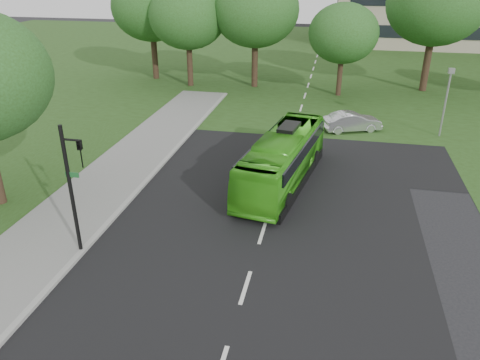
% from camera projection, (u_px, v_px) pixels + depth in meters
% --- Properties ---
extents(ground, '(160.00, 160.00, 0.00)m').
position_uv_depth(ground, '(255.00, 258.00, 19.19)').
color(ground, black).
rests_on(ground, ground).
extents(street_surfaces, '(120.00, 120.00, 0.15)m').
position_uv_depth(street_surfaces, '(297.00, 105.00, 39.42)').
color(street_surfaces, black).
rests_on(street_surfaces, ground).
extents(tree_park_a, '(7.20, 7.20, 9.57)m').
position_uv_depth(tree_park_a, '(188.00, 16.00, 43.01)').
color(tree_park_a, black).
rests_on(tree_park_a, ground).
extents(tree_park_b, '(7.98, 7.98, 10.47)m').
position_uv_depth(tree_park_b, '(255.00, 9.00, 42.43)').
color(tree_park_b, black).
rests_on(tree_park_b, ground).
extents(tree_park_c, '(6.00, 6.00, 7.97)m').
position_uv_depth(tree_park_c, '(343.00, 33.00, 40.15)').
color(tree_park_c, black).
rests_on(tree_park_c, ground).
extents(tree_park_d, '(8.64, 8.64, 11.42)m').
position_uv_depth(tree_park_d, '(437.00, 3.00, 40.69)').
color(tree_park_d, black).
rests_on(tree_park_d, ground).
extents(tree_park_f, '(7.69, 7.69, 10.27)m').
position_uv_depth(tree_park_f, '(151.00, 7.00, 45.57)').
color(tree_park_f, black).
rests_on(tree_park_f, ground).
extents(bus, '(3.97, 10.25, 2.79)m').
position_uv_depth(bus, '(283.00, 159.00, 25.13)').
color(bus, green).
rests_on(bus, ground).
extents(sedan, '(4.37, 2.87, 1.36)m').
position_uv_depth(sedan, '(352.00, 122.00, 33.25)').
color(sedan, silver).
rests_on(sedan, ground).
extents(traffic_light, '(0.89, 0.24, 5.57)m').
position_uv_depth(traffic_light, '(73.00, 182.00, 18.16)').
color(traffic_light, black).
rests_on(traffic_light, ground).
extents(camera_pole, '(0.42, 0.37, 4.69)m').
position_uv_depth(camera_pole, '(447.00, 93.00, 31.24)').
color(camera_pole, gray).
rests_on(camera_pole, ground).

